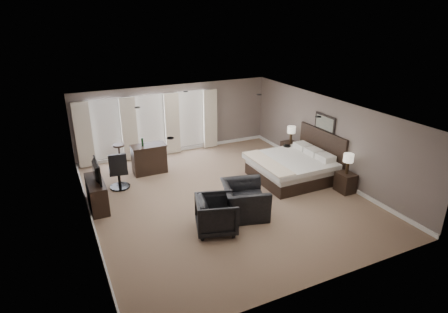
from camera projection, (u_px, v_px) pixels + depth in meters
name	position (u px, v px, depth m)	size (l,w,h in m)	color
room	(224.00, 156.00, 10.62)	(7.60, 8.60, 2.64)	#836853
window_bay	(151.00, 126.00, 13.70)	(5.25, 0.20, 2.30)	silver
bed	(294.00, 157.00, 12.00)	(2.37, 2.26, 1.51)	silver
nightstand_near	(345.00, 182.00, 11.30)	(0.45, 0.55, 0.60)	black
nightstand_far	(290.00, 151.00, 13.73)	(0.49, 0.60, 0.66)	black
lamp_near	(348.00, 164.00, 11.08)	(0.30, 0.30, 0.62)	beige
lamp_far	(291.00, 135.00, 13.49)	(0.30, 0.30, 0.61)	beige
wall_art	(325.00, 123.00, 12.08)	(0.04, 0.96, 0.56)	slate
dresser	(97.00, 194.00, 10.37)	(0.45, 1.39, 0.80)	black
tv	(95.00, 179.00, 10.20)	(0.99, 0.57, 0.13)	black
armchair_near	(245.00, 195.00, 9.97)	(1.31, 0.85, 1.14)	black
armchair_far	(216.00, 213.00, 9.21)	(0.97, 0.91, 1.00)	black
bar_counter	(149.00, 159.00, 12.55)	(1.14, 0.59, 0.99)	black
bar_stool_left	(120.00, 156.00, 13.05)	(0.39, 0.39, 0.83)	black
bar_stool_right	(162.00, 158.00, 12.94)	(0.36, 0.36, 0.76)	black
desk_chair	(118.00, 170.00, 11.43)	(0.61, 0.61, 1.20)	black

